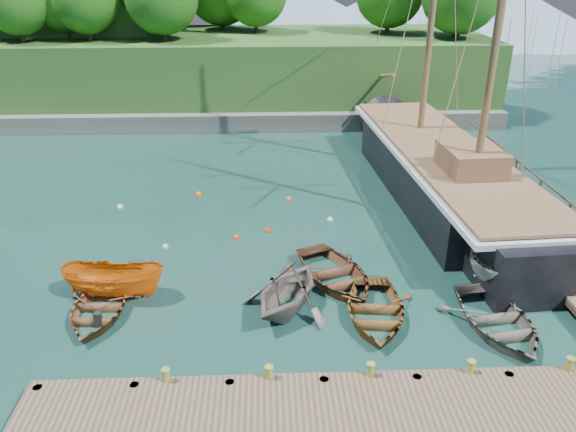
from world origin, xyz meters
The scene contains 25 objects.
ground centered at (0.00, 0.00, 0.00)m, with size 160.00×160.00×0.00m, color #14382D.
dock_near centered at (2.00, -6.50, 0.43)m, with size 20.00×3.20×1.10m.
dock_east centered at (11.50, 7.00, 0.43)m, with size 3.20×24.00×1.10m.
bollard_0 centered at (-4.00, -5.10, 0.00)m, with size 0.26×0.26×0.45m, color olive.
bollard_1 centered at (-1.00, -5.10, 0.00)m, with size 0.26×0.26×0.45m, color olive.
bollard_2 centered at (2.00, -5.10, 0.00)m, with size 0.26×0.26×0.45m, color olive.
bollard_3 centered at (5.00, -5.10, 0.00)m, with size 0.26×0.26×0.45m, color olive.
bollard_4 centered at (8.00, -5.10, 0.00)m, with size 0.26×0.26×0.45m, color olive.
rowboat_0 centered at (-7.18, -0.81, 0.00)m, with size 2.87×4.02×0.83m, color brown.
rowboat_1 centered at (-0.29, -0.72, 0.00)m, with size 3.43×3.98×2.09m, color slate.
rowboat_2 centered at (2.83, -1.39, 0.00)m, with size 3.13×4.38×0.91m, color brown.
rowboat_3 centered at (7.00, -2.21, 0.00)m, with size 3.24×4.54×0.94m, color #575148.
rowboat_4 centered at (1.69, 1.18, 0.00)m, with size 3.33×4.67×0.97m, color brown.
motorboat_orange centered at (-6.85, 0.48, 0.00)m, with size 1.51×4.01×1.55m, color orange.
cabin_boat_white centered at (8.02, 1.18, 0.00)m, with size 1.86×4.94×1.91m, color white.
schooner centered at (8.38, 9.66, 1.15)m, with size 6.36×28.12×20.70m.
mooring_buoy_0 centered at (-5.57, 4.38, 0.00)m, with size 0.27×0.27×0.27m, color silver.
mooring_buoy_1 centered at (-2.43, 5.14, 0.00)m, with size 0.31×0.31×0.31m, color red.
mooring_buoy_2 centered at (-0.97, 5.79, 0.00)m, with size 0.30×0.30×0.30m, color red.
mooring_buoy_3 centered at (2.12, 6.92, 0.00)m, with size 0.30×0.30×0.30m, color white.
mooring_buoy_4 centered at (-4.70, 10.36, 0.00)m, with size 0.37×0.37×0.37m, color #F95D03.
mooring_buoy_5 centered at (0.21, 9.60, 0.00)m, with size 0.31×0.31×0.31m, color orange.
mooring_buoy_6 centered at (-8.60, 8.87, 0.00)m, with size 0.33×0.33×0.33m, color white.
headland centered at (-12.88, 31.36, 5.54)m, with size 51.00×19.31×12.90m.
distant_ridge centered at (4.30, 70.00, 4.35)m, with size 117.00×40.00×10.00m.
Camera 1 is at (-0.97, -18.06, 11.93)m, focal length 35.00 mm.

